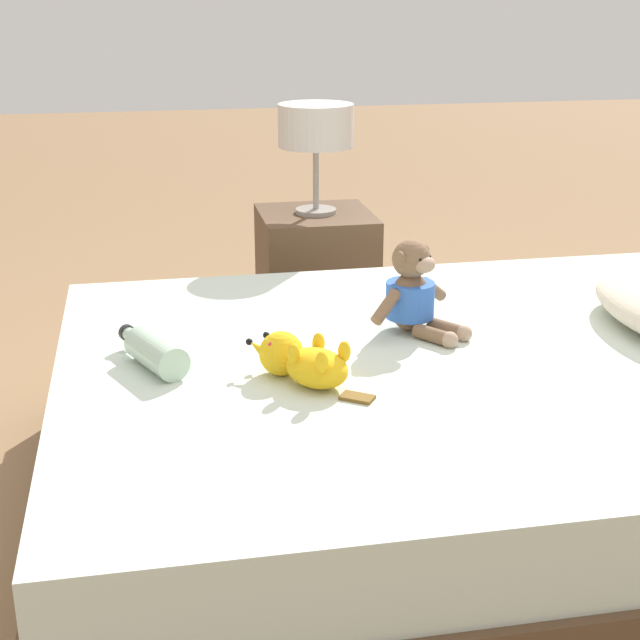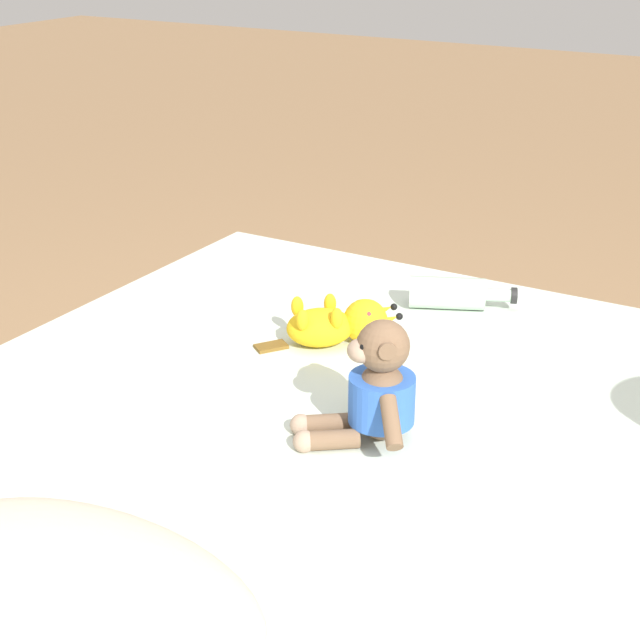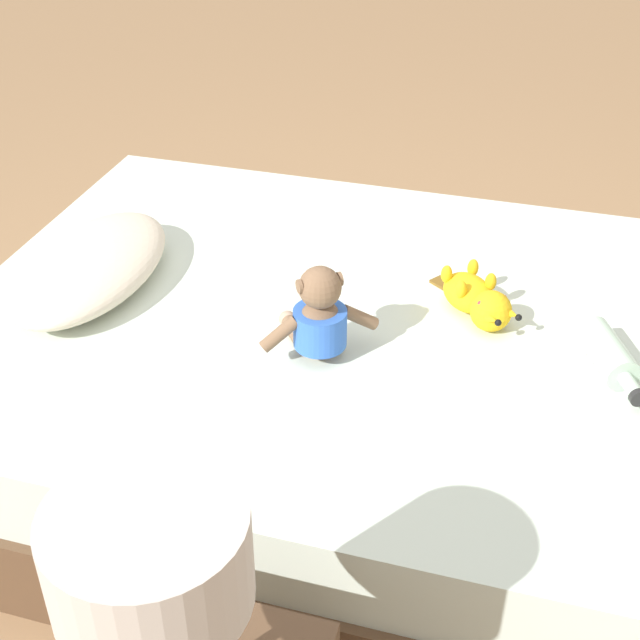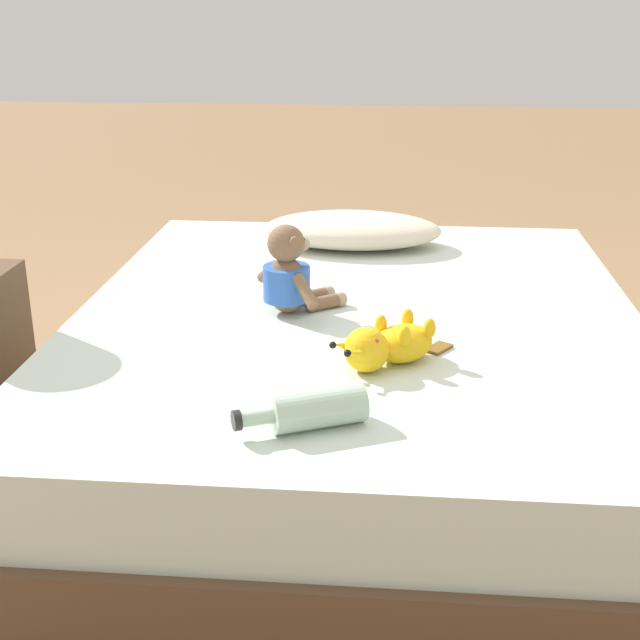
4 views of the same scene
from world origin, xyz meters
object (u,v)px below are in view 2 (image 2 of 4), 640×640
object	(u,v)px
bed	(287,513)
pillow	(77,588)
plush_monkey	(376,391)
glass_bottle	(451,293)
plush_yellow_creature	(339,324)

from	to	relation	value
bed	pillow	bearing A→B (deg)	94.52
bed	plush_monkey	world-z (taller)	plush_monkey
plush_monkey	glass_bottle	world-z (taller)	plush_monkey
plush_yellow_creature	bed	bearing A→B (deg)	103.01
pillow	glass_bottle	bearing A→B (deg)	-90.17
pillow	plush_yellow_creature	xyz separation A→B (m)	(0.13, -0.97, -0.01)
pillow	glass_bottle	size ratio (longest dim) A/B	2.25
pillow	plush_yellow_creature	size ratio (longest dim) A/B	2.05
pillow	bed	bearing A→B (deg)	-85.48
plush_yellow_creature	glass_bottle	xyz separation A→B (m)	(-0.14, -0.31, -0.01)
bed	plush_monkey	distance (m)	0.35
plush_monkey	plush_yellow_creature	distance (m)	0.42
bed	glass_bottle	size ratio (longest dim) A/B	7.19
bed	plush_yellow_creature	distance (m)	0.45
pillow	plush_monkey	size ratio (longest dim) A/B	2.28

